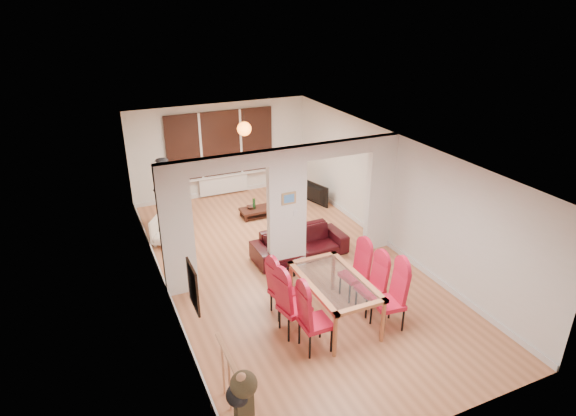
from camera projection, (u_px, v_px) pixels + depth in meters
floor at (287, 267)px, 10.10m from camera, size 5.00×9.00×0.01m
room_walls at (287, 211)px, 9.58m from camera, size 5.00×9.00×2.60m
divider_wall at (287, 211)px, 9.58m from camera, size 5.00×0.18×2.60m
bay_window_blinds at (221, 144)px, 13.20m from camera, size 3.00×0.08×1.80m
radiator at (224, 185)px, 13.65m from camera, size 1.40×0.08×0.50m
pendant_light at (244, 129)px, 12.10m from camera, size 0.36×0.36×0.36m
stair_newel at (231, 381)px, 6.37m from camera, size 0.40×1.20×1.10m
wall_poster at (193, 287)px, 6.53m from camera, size 0.04×0.52×0.67m
pillar_photo at (289, 198)px, 9.37m from camera, size 0.30×0.03×0.25m
dining_table at (334, 300)px, 8.30m from camera, size 0.99×1.75×0.82m
dining_chair_la at (316, 318)px, 7.56m from camera, size 0.46×0.46×1.16m
dining_chair_lb at (294, 304)px, 7.93m from camera, size 0.54×0.54×1.14m
dining_chair_lc at (284, 288)px, 8.41m from camera, size 0.49×0.49×1.06m
dining_chair_ra at (389, 299)px, 8.04m from camera, size 0.51×0.51×1.16m
dining_chair_rb at (370, 286)px, 8.50m from camera, size 0.46×0.46×1.05m
dining_chair_rc at (354, 272)px, 8.90m from camera, size 0.48×0.48×1.06m
sofa at (300, 244)px, 10.41m from camera, size 2.08×0.87×0.60m
armchair at (169, 230)px, 10.98m from camera, size 0.95×0.96×0.64m
person at (163, 194)px, 11.44m from camera, size 0.76×0.62×1.80m
television at (312, 194)px, 13.06m from camera, size 1.00×0.40×0.58m
coffee_table at (260, 212)px, 12.38m from camera, size 1.01×0.55×0.23m
bottle at (254, 203)px, 12.24m from camera, size 0.07×0.07×0.30m
bowl at (251, 207)px, 12.33m from camera, size 0.23×0.23×0.06m
shoes at (288, 273)px, 9.81m from camera, size 0.22×0.24×0.09m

